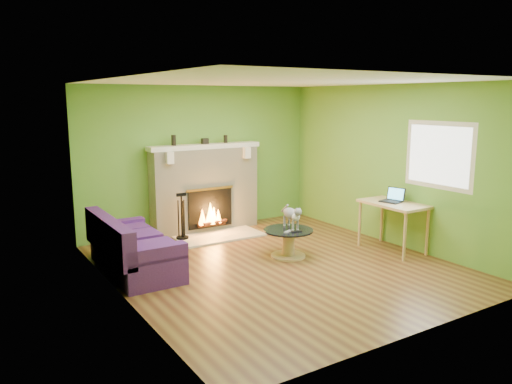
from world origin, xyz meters
TOP-DOWN VIEW (x-y plane):
  - floor at (0.00, 0.00)m, footprint 5.00×5.00m
  - ceiling at (0.00, 0.00)m, footprint 5.00×5.00m
  - wall_back at (0.00, 2.50)m, footprint 5.00×0.00m
  - wall_front at (0.00, -2.50)m, footprint 5.00×0.00m
  - wall_left at (-2.25, 0.00)m, footprint 0.00×5.00m
  - wall_right at (2.25, 0.00)m, footprint 0.00×5.00m
  - window_frame at (2.24, -0.90)m, footprint 0.00×1.20m
  - window_pane at (2.23, -0.90)m, footprint 0.00×1.06m
  - fireplace at (0.00, 2.32)m, footprint 2.10×0.46m
  - hearth at (0.00, 1.80)m, footprint 1.50×0.75m
  - mantel at (0.00, 2.30)m, footprint 2.10×0.28m
  - sofa at (-1.86, 0.89)m, footprint 0.85×1.78m
  - coffee_table at (0.37, 0.26)m, footprint 0.75×0.75m
  - desk at (1.95, -0.35)m, footprint 0.61×1.04m
  - cat at (0.45, 0.31)m, footprint 0.31×0.62m
  - remote_silver at (0.27, 0.14)m, footprint 0.17×0.12m
  - remote_black at (0.39, 0.08)m, footprint 0.16×0.06m
  - laptop at (1.93, -0.30)m, footprint 0.33×0.36m
  - fire_tools at (-0.63, 1.95)m, footprint 0.21×0.21m
  - mantel_vase_left at (-0.58, 2.33)m, footprint 0.08×0.08m
  - mantel_vase_right at (0.43, 2.33)m, footprint 0.07×0.07m
  - mantel_box at (0.01, 2.33)m, footprint 0.12×0.08m

SIDE VIEW (x-z plane):
  - floor at x=0.00m, z-range 0.00..0.00m
  - hearth at x=0.00m, z-range 0.00..0.03m
  - coffee_table at x=0.37m, z-range 0.03..0.46m
  - sofa at x=-1.86m, z-range -0.09..0.71m
  - fire_tools at x=-0.63m, z-range 0.03..0.82m
  - remote_black at x=0.39m, z-range 0.43..0.44m
  - remote_silver at x=0.27m, z-range 0.43..0.44m
  - cat at x=0.45m, z-range 0.43..0.80m
  - desk at x=1.95m, z-range 0.29..1.06m
  - fireplace at x=0.00m, z-range -0.02..1.56m
  - laptop at x=1.93m, z-range 0.77..1.00m
  - wall_back at x=0.00m, z-range -1.20..3.80m
  - wall_front at x=0.00m, z-range -1.20..3.80m
  - wall_left at x=-2.25m, z-range -1.20..3.80m
  - wall_right at x=2.25m, z-range -1.20..3.80m
  - mantel at x=0.00m, z-range 1.50..1.58m
  - window_frame at x=2.24m, z-range 0.95..2.15m
  - window_pane at x=2.23m, z-range 1.02..2.08m
  - mantel_box at x=0.01m, z-range 1.58..1.68m
  - mantel_vase_right at x=0.43m, z-range 1.58..1.72m
  - mantel_vase_left at x=-0.58m, z-range 1.58..1.76m
  - ceiling at x=0.00m, z-range 2.60..2.60m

